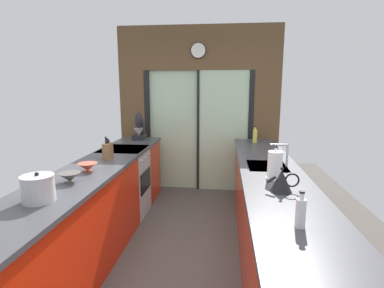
# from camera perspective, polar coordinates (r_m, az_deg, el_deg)

# --- Properties ---
(ground_plane) EXTENTS (5.04, 7.60, 0.02)m
(ground_plane) POSITION_cam_1_polar(r_m,az_deg,el_deg) (3.66, -1.46, -17.73)
(ground_plane) COLOR #4C4742
(back_wall_unit) EXTENTS (2.64, 0.12, 2.70)m
(back_wall_unit) POSITION_cam_1_polar(r_m,az_deg,el_deg) (5.01, 1.21, 8.33)
(back_wall_unit) COLOR brown
(back_wall_unit) RESTS_ON ground_plane
(left_counter_run) EXTENTS (0.62, 3.80, 0.92)m
(left_counter_run) POSITION_cam_1_polar(r_m,az_deg,el_deg) (3.29, -18.98, -12.59)
(left_counter_run) COLOR red
(left_counter_run) RESTS_ON ground_plane
(right_counter_run) EXTENTS (0.62, 3.80, 0.92)m
(right_counter_run) POSITION_cam_1_polar(r_m,az_deg,el_deg) (3.19, 14.60, -13.11)
(right_counter_run) COLOR red
(right_counter_run) RESTS_ON ground_plane
(sink_faucet) EXTENTS (0.19, 0.02, 0.24)m
(sink_faucet) POSITION_cam_1_polar(r_m,az_deg,el_deg) (3.26, 17.01, -1.29)
(sink_faucet) COLOR #B7BABC
(sink_faucet) RESTS_ON right_counter_run
(oven_range) EXTENTS (0.60, 0.60, 0.92)m
(oven_range) POSITION_cam_1_polar(r_m,az_deg,el_deg) (4.26, -12.59, -6.98)
(oven_range) COLOR #B7BABC
(oven_range) RESTS_ON ground_plane
(mixing_bowl_mid) EXTENTS (0.19, 0.19, 0.09)m
(mixing_bowl_mid) POSITION_cam_1_polar(r_m,az_deg,el_deg) (2.83, -22.13, -5.84)
(mixing_bowl_mid) COLOR #514C47
(mixing_bowl_mid) RESTS_ON left_counter_run
(mixing_bowl_far) EXTENTS (0.19, 0.19, 0.08)m
(mixing_bowl_far) POSITION_cam_1_polar(r_m,az_deg,el_deg) (3.13, -19.13, -4.12)
(mixing_bowl_far) COLOR #BC4C38
(mixing_bowl_far) RESTS_ON left_counter_run
(knife_block) EXTENTS (0.08, 0.14, 0.26)m
(knife_block) POSITION_cam_1_polar(r_m,az_deg,el_deg) (3.58, -15.65, -1.26)
(knife_block) COLOR brown
(knife_block) RESTS_ON left_counter_run
(stand_mixer) EXTENTS (0.17, 0.27, 0.42)m
(stand_mixer) POSITION_cam_1_polar(r_m,az_deg,el_deg) (4.79, -9.94, 2.76)
(stand_mixer) COLOR black
(stand_mixer) RESTS_ON left_counter_run
(stock_pot) EXTENTS (0.23, 0.23, 0.22)m
(stock_pot) POSITION_cam_1_polar(r_m,az_deg,el_deg) (2.45, -27.11, -7.50)
(stock_pot) COLOR #B7BABC
(stock_pot) RESTS_ON left_counter_run
(kettle) EXTENTS (0.26, 0.17, 0.20)m
(kettle) POSITION_cam_1_polar(r_m,az_deg,el_deg) (2.49, 16.61, -6.70)
(kettle) COLOR black
(kettle) RESTS_ON right_counter_run
(soap_bottle_near) EXTENTS (0.06, 0.06, 0.23)m
(soap_bottle_near) POSITION_cam_1_polar(r_m,az_deg,el_deg) (1.92, 19.88, -12.06)
(soap_bottle_near) COLOR silver
(soap_bottle_near) RESTS_ON right_counter_run
(soap_bottle_far) EXTENTS (0.06, 0.06, 0.24)m
(soap_bottle_far) POSITION_cam_1_polar(r_m,az_deg,el_deg) (4.58, 11.82, 1.58)
(soap_bottle_far) COLOR #D1CC4C
(soap_bottle_far) RESTS_ON right_counter_run
(paper_towel_roll) EXTENTS (0.15, 0.15, 0.28)m
(paper_towel_roll) POSITION_cam_1_polar(r_m,az_deg,el_deg) (2.79, 15.41, -3.96)
(paper_towel_roll) COLOR #B7BABC
(paper_towel_roll) RESTS_ON right_counter_run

